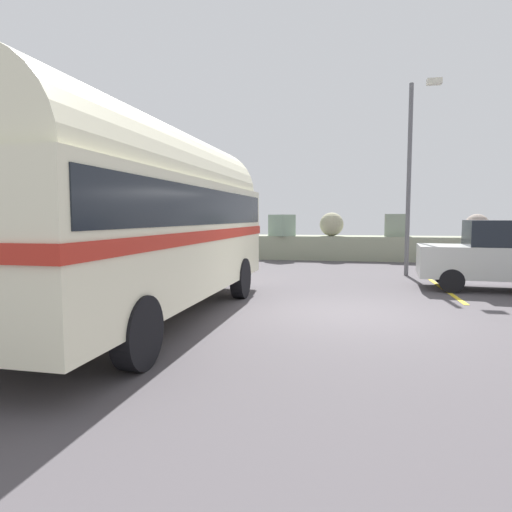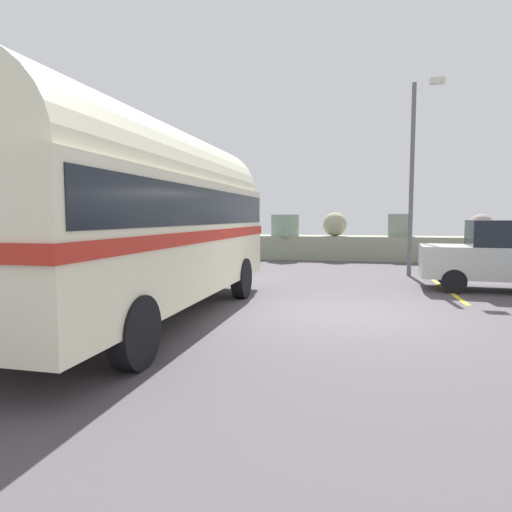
{
  "view_description": "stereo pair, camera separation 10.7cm",
  "coord_description": "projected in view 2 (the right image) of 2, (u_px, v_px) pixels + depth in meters",
  "views": [
    {
      "loc": [
        -0.08,
        -9.17,
        1.97
      ],
      "look_at": [
        -1.71,
        -0.43,
        1.19
      ],
      "focal_mm": 31.47,
      "sensor_mm": 36.0,
      "label": 1
    },
    {
      "loc": [
        0.03,
        -9.15,
        1.97
      ],
      "look_at": [
        -1.71,
        -0.43,
        1.19
      ],
      "focal_mm": 31.47,
      "sensor_mm": 36.0,
      "label": 2
    }
  ],
  "objects": [
    {
      "name": "ground",
      "position": [
        343.0,
        313.0,
        9.11
      ],
      "size": [
        32.0,
        26.0,
        0.02
      ],
      "color": "#4B474B"
    },
    {
      "name": "breakwater",
      "position": [
        353.0,
        244.0,
        20.48
      ],
      "size": [
        31.36,
        2.04,
        2.4
      ],
      "color": "gray",
      "rests_on": "ground"
    },
    {
      "name": "vintage_coach",
      "position": [
        148.0,
        212.0,
        8.36
      ],
      "size": [
        2.74,
        8.67,
        3.7
      ],
      "rotation": [
        0.0,
        0.0,
        -0.03
      ],
      "color": "black",
      "rests_on": "ground"
    },
    {
      "name": "parked_car_nearest",
      "position": [
        506.0,
        255.0,
        11.71
      ],
      "size": [
        4.25,
        2.1,
        1.86
      ],
      "rotation": [
        0.0,
        0.0,
        1.47
      ],
      "color": "black",
      "rests_on": "ground"
    },
    {
      "name": "lamp_post",
      "position": [
        415.0,
        168.0,
        14.53
      ],
      "size": [
        0.91,
        0.59,
        6.27
      ],
      "color": "#5B5B60",
      "rests_on": "ground"
    }
  ]
}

